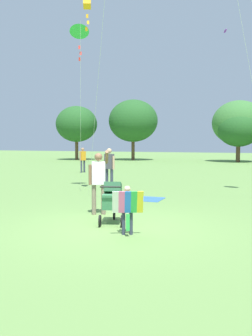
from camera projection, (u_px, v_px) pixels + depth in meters
The scene contains 10 objects.
ground_plane at pixel (116, 227), 8.45m from camera, with size 120.00×120.00×0.00m, color #668E47.
treeline_distant at pixel (251, 122), 34.25m from camera, with size 39.81×6.82×6.56m.
child_with_butterfly_kite at pixel (127, 205), 7.68m from camera, with size 0.66×0.49×1.06m.
person_adult_flyer at pixel (99, 178), 9.84m from camera, with size 0.55×0.66×1.78m.
stroller at pixel (113, 199), 8.82m from camera, with size 0.73×1.12×1.03m.
kite_adult_black at pixel (87, 1), 12.84m from camera, with size 2.31×3.07×7.42m.
kite_orange_delta at pixel (79, 33), 14.17m from camera, with size 1.43×2.11×6.59m.
person_red_shirt at pixel (83, 158), 23.37m from camera, with size 0.33×0.49×1.62m.
person_sitting_far at pixel (109, 165), 15.25m from camera, with size 0.54×0.32×1.73m.
picnic_blanket at pixel (141, 199), 12.63m from camera, with size 1.55×1.02×0.02m, color #3366B2.
Camera 1 is at (3.25, -7.67, 2.01)m, focal length 38.34 mm.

